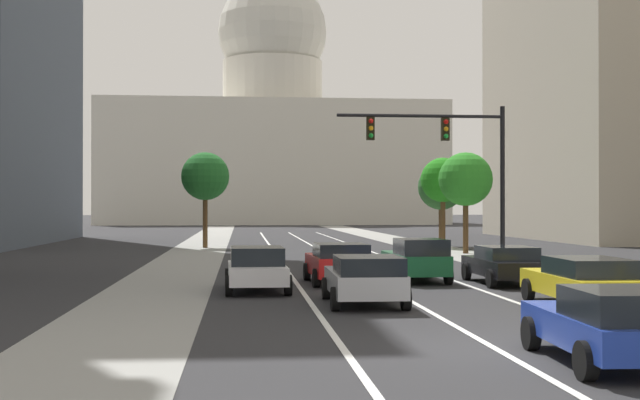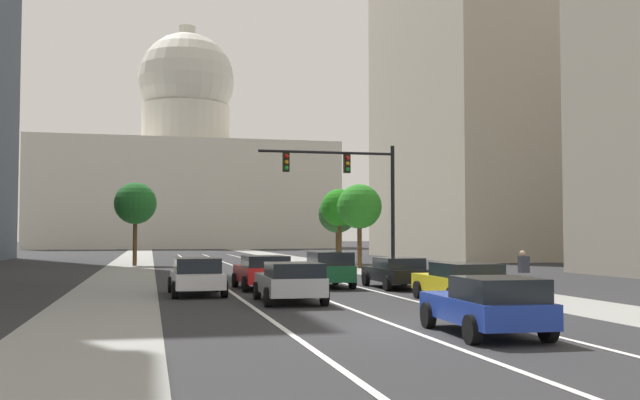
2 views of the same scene
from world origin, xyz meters
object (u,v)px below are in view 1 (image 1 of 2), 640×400
Objects in this scene: capitol_building at (273,137)px; street_tree_near_left at (205,177)px; car_blue at (610,324)px; car_white at (257,268)px; car_green at (416,259)px; street_tree_near_right at (466,180)px; car_yellow at (583,280)px; car_silver at (365,278)px; street_tree_far_right at (441,187)px; traffic_signal_mast at (452,152)px; car_red at (338,262)px; car_black at (504,264)px; street_tree_mid_right at (443,180)px.

capitol_building reaches higher than street_tree_near_left.
car_white reaches higher than car_blue.
car_green is 0.71× the size of street_tree_near_right.
car_blue reaches higher than car_yellow.
car_silver is (-2.91, 8.92, 0.03)m from car_blue.
car_yellow is (8.74, -5.07, -0.02)m from car_white.
street_tree_near_left reaches higher than car_blue.
street_tree_near_right is at bearing -94.47° from street_tree_far_right.
street_tree_far_right reaches higher than car_green.
car_green is 7.44m from car_silver.
traffic_signal_mast is at bearing 3.02° from car_yellow.
car_green is 18.74m from street_tree_near_right.
street_tree_near_left is at bearing 20.49° from car_yellow.
street_tree_near_right is at bearing -7.27° from car_yellow.
car_red is 0.74× the size of street_tree_far_right.
street_tree_near_right is (15.32, -8.03, -0.40)m from street_tree_near_left.
street_tree_far_right is 16.02m from street_tree_near_left.
car_silver is 13.24m from traffic_signal_mast.
street_tree_near_left is at bearing -177.80° from street_tree_far_right.
car_silver is at bearing 134.60° from car_black.
street_tree_far_right reaches higher than car_yellow.
car_green is at bearing -106.21° from street_tree_mid_right.
capitol_building is at bearing 3.24° from car_blue.
car_yellow is (2.92, 7.91, 0.01)m from car_blue.
car_yellow is 8.38m from car_green.
street_tree_far_right is at bearing -16.27° from car_silver.
traffic_signal_mast is at bearing -49.59° from car_red.
street_tree_near_right is (6.62, 32.95, 3.56)m from car_blue.
car_white is 0.73× the size of street_tree_near_right.
traffic_signal_mast is 23.60m from street_tree_near_left.
traffic_signal_mast is (8.34, 7.24, 4.26)m from car_white.
car_blue is at bearing 179.35° from car_green.
capitol_building is 108.14m from car_silver.
car_silver is 32.82m from street_tree_near_left.
street_tree_far_right is at bearing -23.21° from car_red.
street_tree_near_left is (-5.80, 25.71, 3.92)m from car_red.
street_tree_near_left reaches higher than car_red.
traffic_signal_mast is 1.22× the size of street_tree_near_right.
street_tree_near_left is (-16.00, -0.61, 0.64)m from street_tree_far_right.
car_red is 0.71× the size of street_tree_near_right.
street_tree_far_right is 0.90× the size of street_tree_near_left.
car_blue is at bearing -78.01° from street_tree_near_left.
car_yellow reaches higher than car_black.
car_blue is 42.36m from street_tree_far_right.
car_silver is (-1.46, -107.36, -12.91)m from capitol_building.
street_tree_mid_right is (8.33, -76.88, -9.22)m from capitol_building.
street_tree_far_right is 8.67m from street_tree_near_right.
car_green is at bearing -65.84° from car_white.
car_red reaches higher than car_yellow.
capitol_building is 12.39× the size of car_blue.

